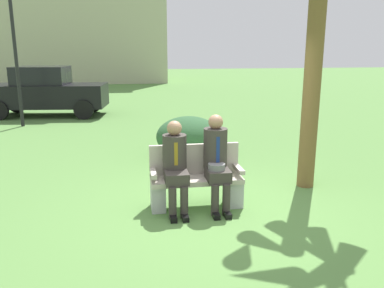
% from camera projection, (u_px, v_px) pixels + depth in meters
% --- Properties ---
extents(ground_plane, '(80.00, 80.00, 0.00)m').
position_uv_depth(ground_plane, '(216.00, 212.00, 5.54)').
color(ground_plane, '#54813E').
extents(park_bench, '(1.32, 0.44, 0.90)m').
position_uv_depth(park_bench, '(196.00, 180.00, 5.71)').
color(park_bench, '#B7AD9E').
rests_on(park_bench, ground).
extents(seated_man_left, '(0.34, 0.72, 1.28)m').
position_uv_depth(seated_man_left, '(175.00, 162.00, 5.47)').
color(seated_man_left, '#38332D').
rests_on(seated_man_left, ground).
extents(seated_man_right, '(0.34, 0.72, 1.36)m').
position_uv_depth(seated_man_right, '(216.00, 158.00, 5.56)').
color(seated_man_right, '#38332D').
rests_on(seated_man_right, ground).
extents(shrub_near_bench, '(1.38, 1.27, 0.86)m').
position_uv_depth(shrub_near_bench, '(189.00, 137.00, 8.36)').
color(shrub_near_bench, '#2E5831').
rests_on(shrub_near_bench, ground).
extents(parked_car_near, '(4.05, 2.08, 1.68)m').
position_uv_depth(parked_car_near, '(46.00, 91.00, 13.33)').
color(parked_car_near, black).
rests_on(parked_car_near, ground).
extents(street_lamp, '(0.24, 0.24, 3.88)m').
position_uv_depth(street_lamp, '(15.00, 45.00, 11.17)').
color(street_lamp, black).
rests_on(street_lamp, ground).
extents(building_backdrop, '(11.70, 6.34, 9.64)m').
position_uv_depth(building_backdrop, '(82.00, 10.00, 26.95)').
color(building_backdrop, '#B3B290').
rests_on(building_backdrop, ground).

